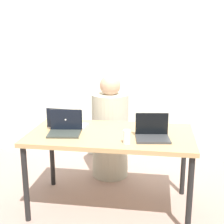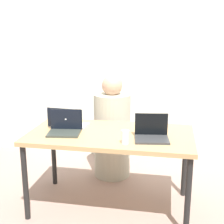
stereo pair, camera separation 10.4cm
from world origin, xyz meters
The scene contains 8 objects.
ground_plane centered at (0.00, 0.00, 0.00)m, with size 12.00×12.00×0.00m, color gray.
back_wall centered at (0.00, 1.32, 1.20)m, with size 4.50×0.10×2.41m, color silver.
desk centered at (0.00, 0.00, 0.68)m, with size 1.51×0.80×0.75m.
person_at_center centered at (-0.11, 0.69, 0.53)m, with size 0.46×0.46×1.19m.
laptop_back_left centered at (-0.44, 0.10, 0.80)m, with size 0.37×0.25×0.20m.
laptop_front_left centered at (-0.41, -0.08, 0.80)m, with size 0.31×0.26×0.21m.
laptop_front_right centered at (0.38, -0.10, 0.80)m, with size 0.32×0.26×0.21m.
water_glass_right centered at (0.18, -0.26, 0.80)m, with size 0.06×0.06×0.12m.
Camera 2 is at (0.52, -2.69, 1.66)m, focal length 50.00 mm.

